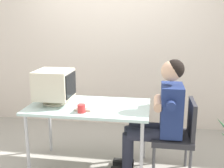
{
  "coord_description": "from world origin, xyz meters",
  "views": [
    {
      "loc": [
        0.69,
        -2.71,
        1.65
      ],
      "look_at": [
        0.25,
        0.0,
        0.99
      ],
      "focal_mm": 42.82,
      "sensor_mm": 36.0,
      "label": 1
    }
  ],
  "objects_px": {
    "crt_monitor": "(54,85)",
    "person_seated": "(160,113)",
    "office_chair": "(178,133)",
    "desk": "(89,110)",
    "desk_mug": "(82,108)",
    "keyboard": "(87,104)"
  },
  "relations": [
    {
      "from": "office_chair",
      "to": "desk_mug",
      "type": "distance_m",
      "value": 1.06
    },
    {
      "from": "office_chair",
      "to": "person_seated",
      "type": "relative_size",
      "value": 0.67
    },
    {
      "from": "keyboard",
      "to": "office_chair",
      "type": "bearing_deg",
      "value": 0.65
    },
    {
      "from": "office_chair",
      "to": "desk_mug",
      "type": "height_order",
      "value": "office_chair"
    },
    {
      "from": "desk",
      "to": "crt_monitor",
      "type": "bearing_deg",
      "value": 179.06
    },
    {
      "from": "desk",
      "to": "office_chair",
      "type": "relative_size",
      "value": 1.55
    },
    {
      "from": "keyboard",
      "to": "desk_mug",
      "type": "height_order",
      "value": "desk_mug"
    },
    {
      "from": "desk",
      "to": "keyboard",
      "type": "distance_m",
      "value": 0.08
    },
    {
      "from": "crt_monitor",
      "to": "desk_mug",
      "type": "distance_m",
      "value": 0.47
    },
    {
      "from": "crt_monitor",
      "to": "person_seated",
      "type": "relative_size",
      "value": 0.3
    },
    {
      "from": "keyboard",
      "to": "desk_mug",
      "type": "distance_m",
      "value": 0.23
    },
    {
      "from": "person_seated",
      "to": "desk_mug",
      "type": "relative_size",
      "value": 13.94
    },
    {
      "from": "crt_monitor",
      "to": "office_chair",
      "type": "bearing_deg",
      "value": -0.11
    },
    {
      "from": "crt_monitor",
      "to": "desk_mug",
      "type": "relative_size",
      "value": 4.23
    },
    {
      "from": "desk",
      "to": "keyboard",
      "type": "relative_size",
      "value": 3.08
    },
    {
      "from": "desk_mug",
      "to": "desk",
      "type": "bearing_deg",
      "value": 85.15
    },
    {
      "from": "desk",
      "to": "crt_monitor",
      "type": "height_order",
      "value": "crt_monitor"
    },
    {
      "from": "desk",
      "to": "person_seated",
      "type": "bearing_deg",
      "value": 0.29
    },
    {
      "from": "desk",
      "to": "desk_mug",
      "type": "bearing_deg",
      "value": -94.85
    },
    {
      "from": "office_chair",
      "to": "person_seated",
      "type": "bearing_deg",
      "value": 180.0
    },
    {
      "from": "keyboard",
      "to": "crt_monitor",
      "type": "bearing_deg",
      "value": 177.9
    },
    {
      "from": "desk",
      "to": "keyboard",
      "type": "xyz_separation_m",
      "value": [
        -0.02,
        -0.01,
        0.07
      ]
    }
  ]
}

